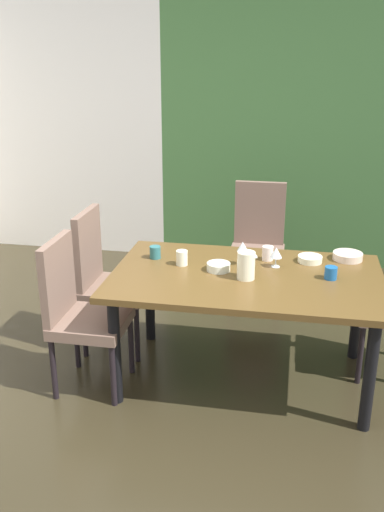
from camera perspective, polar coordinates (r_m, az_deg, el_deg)
name	(u,v)px	position (r m, az deg, el deg)	size (l,w,h in m)	color
ground_plane	(138,422)	(3.50, -5.41, -16.16)	(5.42, 5.78, 0.02)	#2D2718
back_panel_interior	(58,129)	(6.10, -13.30, 12.26)	(2.21, 0.10, 2.53)	silver
garden_window_panel	(330,136)	(5.60, 13.62, 11.56)	(3.21, 0.10, 2.53)	#3D6535
dining_table	(246,287)	(3.57, 5.43, -3.07)	(1.67, 1.02, 0.73)	brown
chair_left_near	(78,308)	(3.61, -11.35, -5.16)	(0.45, 0.44, 0.98)	brown
chair_head_far	(258,240)	(4.77, 6.60, 1.63)	(0.44, 0.45, 1.01)	brown
chair_left_far	(105,275)	(4.05, -8.70, -1.91)	(0.45, 0.44, 1.01)	brown
wine_glass_south	(243,247)	(3.66, 5.08, 0.86)	(0.07, 0.07, 0.16)	silver
wine_glass_rear	(276,253)	(3.65, 8.41, 0.30)	(0.08, 0.08, 0.13)	silver
serving_bowl_right	(348,256)	(3.90, 15.30, -0.01)	(0.19, 0.19, 0.05)	beige
serving_bowl_front	(219,267)	(3.58, 2.67, -1.08)	(0.15, 0.15, 0.05)	silver
serving_bowl_east	(310,259)	(3.80, 11.72, -0.29)	(0.16, 0.16, 0.04)	#EBE9C4
cup_center	(182,258)	(3.66, -1.02, -0.19)	(0.07, 0.07, 0.10)	silver
cup_west	(331,273)	(3.55, 13.72, -1.66)	(0.08, 0.08, 0.08)	#1A5596
cup_near_window	(155,252)	(3.79, -3.71, 0.38)	(0.07, 0.07, 0.08)	#2B666C
cup_left	(268,253)	(3.78, 7.58, 0.28)	(0.07, 0.07, 0.09)	silver
pitcher_north	(246,265)	(3.45, 5.45, -0.92)	(0.12, 0.11, 0.17)	#E8E5C4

